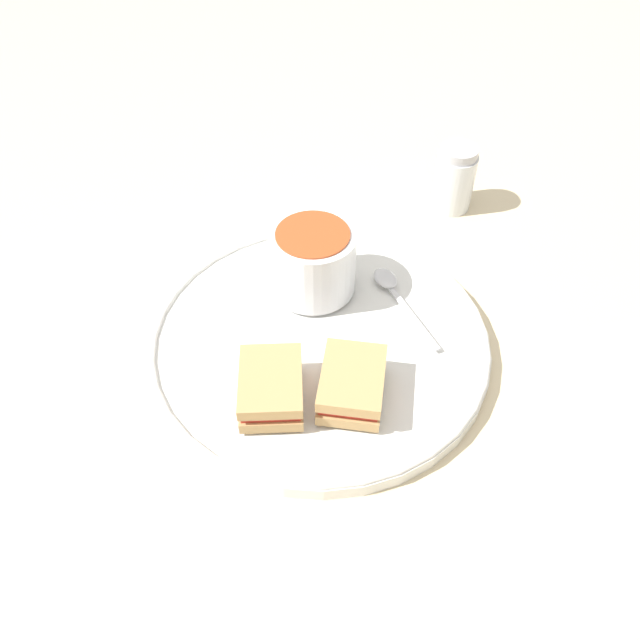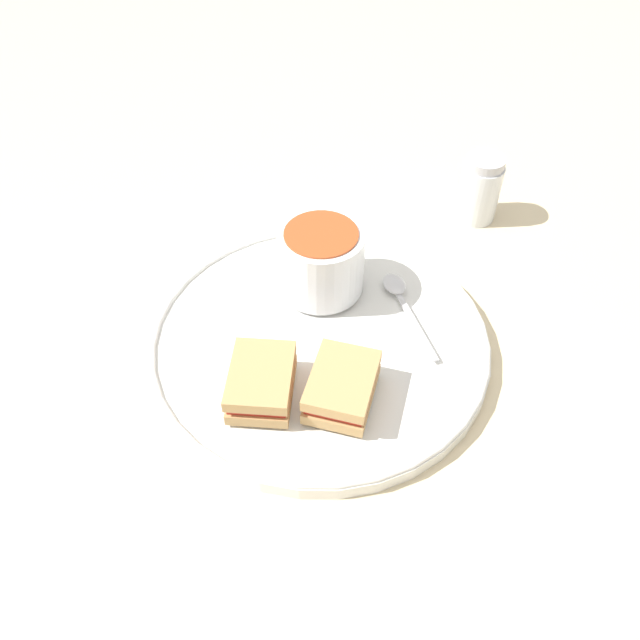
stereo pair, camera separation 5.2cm
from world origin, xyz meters
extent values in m
plane|color=beige|center=(0.00, 0.00, 0.00)|extent=(2.40, 2.40, 0.00)
cylinder|color=white|center=(0.00, 0.00, 0.01)|extent=(0.35, 0.35, 0.02)
torus|color=white|center=(0.00, 0.00, 0.02)|extent=(0.35, 0.35, 0.01)
cylinder|color=white|center=(0.07, -0.01, 0.02)|extent=(0.05, 0.05, 0.01)
cylinder|color=white|center=(0.07, -0.01, 0.06)|extent=(0.09, 0.09, 0.07)
cylinder|color=#B74C23|center=(0.07, -0.01, 0.09)|extent=(0.08, 0.08, 0.01)
cube|color=silver|center=(0.00, -0.10, 0.02)|extent=(0.10, 0.03, 0.00)
ellipsoid|color=silver|center=(0.06, -0.09, 0.02)|extent=(0.04, 0.03, 0.01)
cube|color=tan|center=(-0.07, 0.06, 0.03)|extent=(0.09, 0.07, 0.01)
cube|color=#B72D23|center=(-0.07, 0.06, 0.04)|extent=(0.08, 0.06, 0.01)
cube|color=tan|center=(-0.07, 0.06, 0.05)|extent=(0.09, 0.07, 0.01)
cube|color=tan|center=(-0.08, -0.01, 0.03)|extent=(0.09, 0.08, 0.01)
cube|color=#B72D23|center=(-0.08, -0.01, 0.04)|extent=(0.09, 0.08, 0.01)
cube|color=tan|center=(-0.08, -0.01, 0.05)|extent=(0.09, 0.08, 0.01)
cylinder|color=silver|center=(0.20, -0.22, 0.04)|extent=(0.05, 0.05, 0.07)
cylinder|color=#B7B7BC|center=(0.20, -0.22, 0.08)|extent=(0.05, 0.05, 0.01)
camera|label=1|loc=(-0.42, 0.09, 0.50)|focal=35.00mm
camera|label=2|loc=(-0.43, 0.04, 0.50)|focal=35.00mm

